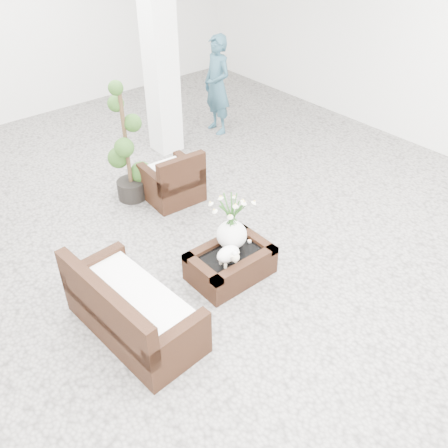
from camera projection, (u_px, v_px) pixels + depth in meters
ground at (219, 263)px, 5.72m from camera, size 11.00×11.00×0.00m
column at (159, 39)px, 7.06m from camera, size 0.40×0.40×3.50m
coffee_table at (230, 265)px, 5.46m from camera, size 0.90×0.60×0.31m
sheep_figurine at (228, 255)px, 5.18m from camera, size 0.28×0.23×0.21m
planter_narcissus at (232, 217)px, 5.25m from camera, size 0.44×0.44×0.80m
tealight at (249, 241)px, 5.53m from camera, size 0.04×0.04×0.03m
armchair at (171, 175)px, 6.64m from camera, size 0.74×0.71×0.75m
loveseat at (133, 301)px, 4.67m from camera, size 0.81×1.51×0.78m
topiary at (126, 144)px, 6.38m from camera, size 0.44×0.44×1.67m
shopper at (217, 85)px, 8.15m from camera, size 0.45×0.63×1.64m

